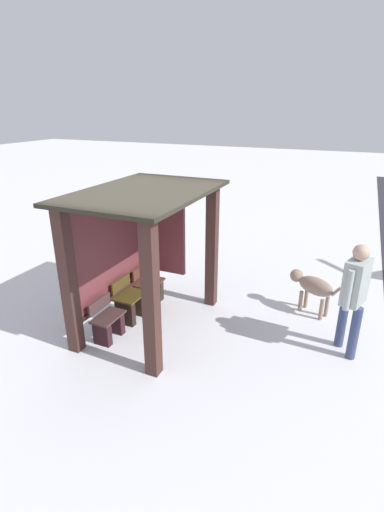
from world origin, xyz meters
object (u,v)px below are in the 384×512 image
object	(u,v)px
dog	(312,286)
bench_center_inside	(130,304)
bench_left_inside	(108,323)
bus_shelter	(139,235)
bench_right_inside	(149,289)
person_walking	(354,291)

from	to	relation	value
dog	bench_center_inside	bearing A→B (deg)	118.14
bench_left_inside	dog	world-z (taller)	dog
bus_shelter	bench_right_inside	world-z (taller)	bus_shelter
bench_center_inside	bench_right_inside	world-z (taller)	bench_center_inside
bench_right_inside	person_walking	size ratio (longest dim) A/B	0.41
bench_center_inside	bus_shelter	bearing A→B (deg)	-59.63
bench_left_inside	bench_right_inside	distance (m)	1.34
bench_left_inside	bench_center_inside	size ratio (longest dim) A/B	0.92
bench_right_inside	bench_center_inside	bearing A→B (deg)	-179.93
bench_center_inside	dog	bearing A→B (deg)	-61.86
person_walking	bus_shelter	bearing A→B (deg)	96.94
bench_left_inside	bench_right_inside	xyz separation A→B (m)	(1.34, -0.00, 0.01)
bus_shelter	bench_left_inside	xyz separation A→B (m)	(-0.78, 0.20, -1.31)
bench_left_inside	bench_center_inside	bearing A→B (deg)	-0.10
bench_center_inside	bench_right_inside	xyz separation A→B (m)	(0.67, 0.00, -0.02)
bench_center_inside	person_walking	xyz separation A→B (m)	(0.53, -3.61, 0.76)
bus_shelter	bench_right_inside	xyz separation A→B (m)	(0.56, 0.20, -1.30)
person_walking	bench_right_inside	bearing A→B (deg)	87.77
bench_center_inside	dog	size ratio (longest dim) A/B	0.81
bench_right_inside	dog	bearing A→B (deg)	-72.98
bench_center_inside	person_walking	bearing A→B (deg)	-81.65
bus_shelter	person_walking	size ratio (longest dim) A/B	1.51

